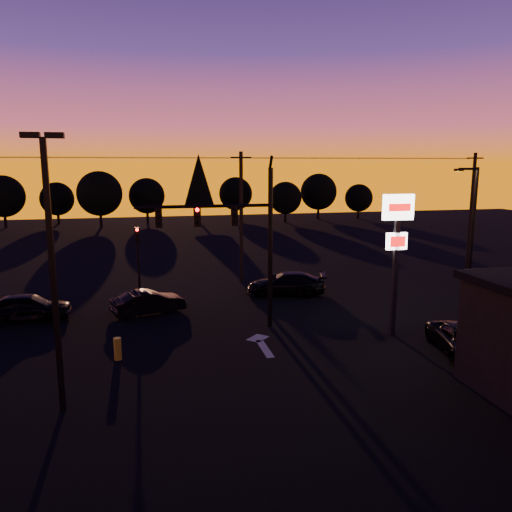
{
  "coord_description": "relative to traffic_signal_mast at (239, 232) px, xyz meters",
  "views": [
    {
      "loc": [
        -4.6,
        -19.66,
        8.2
      ],
      "look_at": [
        1.0,
        5.0,
        3.5
      ],
      "focal_mm": 35.0,
      "sensor_mm": 36.0,
      "label": 1
    }
  ],
  "objects": [
    {
      "name": "utility_pole_2",
      "position": [
        20.1,
        10.01,
        -0.34
      ],
      "size": [
        1.4,
        0.26,
        9.0
      ],
      "color": "black",
      "rests_on": "ground"
    },
    {
      "name": "utility_pole_1",
      "position": [
        2.1,
        10.01,
        -0.34
      ],
      "size": [
        1.4,
        0.26,
        9.0
      ],
      "color": "black",
      "rests_on": "ground"
    },
    {
      "name": "tree_3",
      "position": [
        -3.9,
        48.01,
        -1.19
      ],
      "size": [
        4.95,
        4.95,
        6.22
      ],
      "color": "black",
      "rests_on": "ground"
    },
    {
      "name": "pylon_sign",
      "position": [
        7.1,
        -2.49,
        -0.02
      ],
      "size": [
        1.5,
        0.28,
        6.8
      ],
      "color": "black",
      "rests_on": "ground"
    },
    {
      "name": "car_mid",
      "position": [
        -4.41,
        3.58,
        -4.28
      ],
      "size": [
        4.24,
        2.56,
        1.32
      ],
      "primitive_type": "imported",
      "rotation": [
        0.0,
        0.0,
        1.88
      ],
      "color": "black",
      "rests_on": "ground"
    },
    {
      "name": "tree_1",
      "position": [
        -15.9,
        49.01,
        -1.5
      ],
      "size": [
        4.54,
        4.54,
        5.71
      ],
      "color": "black",
      "rests_on": "ground"
    },
    {
      "name": "parking_lot_light",
      "position": [
        -7.4,
        -6.99,
        0.33
      ],
      "size": [
        1.25,
        0.3,
        9.14
      ],
      "color": "black",
      "rests_on": "ground"
    },
    {
      "name": "traffic_signal_mast",
      "position": [
        0.0,
        0.0,
        0.0
      ],
      "size": [
        6.79,
        0.52,
        8.58
      ],
      "color": "black",
      "rests_on": "ground"
    },
    {
      "name": "tree_4",
      "position": [
        3.1,
        45.01,
        0.99
      ],
      "size": [
        4.18,
        4.18,
        9.5
      ],
      "color": "black",
      "rests_on": "ground"
    },
    {
      "name": "streetlight",
      "position": [
        14.01,
        1.51,
        -0.52
      ],
      "size": [
        1.55,
        0.35,
        8.0
      ],
      "color": "black",
      "rests_on": "ground"
    },
    {
      "name": "tree_2",
      "position": [
        -9.9,
        44.01,
        -0.57
      ],
      "size": [
        5.77,
        5.78,
        7.26
      ],
      "color": "black",
      "rests_on": "ground"
    },
    {
      "name": "tree_5",
      "position": [
        9.1,
        50.01,
        -1.19
      ],
      "size": [
        4.95,
        4.95,
        6.22
      ],
      "color": "black",
      "rests_on": "ground"
    },
    {
      "name": "suv_parked",
      "position": [
        8.91,
        -5.51,
        -4.31
      ],
      "size": [
        2.92,
        4.8,
        1.24
      ],
      "primitive_type": "imported",
      "rotation": [
        0.0,
        0.0,
        -0.2
      ],
      "color": "black",
      "rests_on": "ground"
    },
    {
      "name": "tree_0",
      "position": [
        -21.9,
        46.01,
        -0.88
      ],
      "size": [
        5.36,
        5.36,
        6.74
      ],
      "color": "black",
      "rests_on": "ground"
    },
    {
      "name": "power_wires",
      "position": [
        2.1,
        10.01,
        3.63
      ],
      "size": [
        36.0,
        1.22,
        0.07
      ],
      "color": "black",
      "rests_on": "ground"
    },
    {
      "name": "tree_6",
      "position": [
        15.1,
        44.01,
        -1.5
      ],
      "size": [
        4.54,
        4.54,
        5.71
      ],
      "color": "black",
      "rests_on": "ground"
    },
    {
      "name": "car_left",
      "position": [
        -10.66,
        3.7,
        -4.19
      ],
      "size": [
        4.42,
        1.81,
        1.5
      ],
      "primitive_type": "imported",
      "rotation": [
        0.0,
        0.0,
        1.56
      ],
      "color": "black",
      "rests_on": "ground"
    },
    {
      "name": "tree_7",
      "position": [
        21.1,
        47.01,
        -0.88
      ],
      "size": [
        5.36,
        5.36,
        6.74
      ],
      "color": "black",
      "rests_on": "ground"
    },
    {
      "name": "secondary_signal",
      "position": [
        -4.9,
        7.49,
        -2.07
      ],
      "size": [
        0.3,
        0.31,
        4.35
      ],
      "color": "black",
      "rests_on": "ground"
    },
    {
      "name": "lane_arrow",
      "position": [
        0.6,
        -2.33,
        -4.93
      ],
      "size": [
        1.2,
        3.1,
        0.01
      ],
      "color": "beige",
      "rests_on": "ground"
    },
    {
      "name": "ground",
      "position": [
        0.1,
        -3.99,
        -4.94
      ],
      "size": [
        120.0,
        120.0,
        0.0
      ],
      "primitive_type": "plane",
      "color": "black",
      "rests_on": "ground"
    },
    {
      "name": "car_right",
      "position": [
        4.15,
        5.82,
        -4.22
      ],
      "size": [
        5.28,
        3.17,
        1.43
      ],
      "primitive_type": "imported",
      "rotation": [
        0.0,
        0.0,
        -1.82
      ],
      "color": "black",
      "rests_on": "ground"
    },
    {
      "name": "bollard",
      "position": [
        -5.79,
        -2.83,
        -4.46
      ],
      "size": [
        0.32,
        0.32,
        0.96
      ],
      "primitive_type": "cylinder",
      "color": "#A69B19",
      "rests_on": "ground"
    },
    {
      "name": "tree_8",
      "position": [
        27.1,
        46.01,
        -1.82
      ],
      "size": [
        4.12,
        4.12,
        5.19
      ],
      "color": "black",
      "rests_on": "ground"
    }
  ]
}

